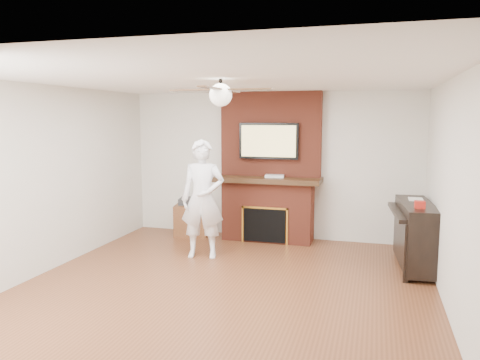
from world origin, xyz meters
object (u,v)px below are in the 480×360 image
(side_table, at_px, (192,218))
(piano, at_px, (415,233))
(person, at_px, (203,199))
(fireplace, at_px, (269,181))

(side_table, bearing_deg, piano, -25.28)
(side_table, height_order, piano, piano)
(person, bearing_deg, piano, -5.12)
(fireplace, height_order, piano, fireplace)
(fireplace, distance_m, side_table, 1.54)
(fireplace, xyz_separation_m, piano, (2.28, -0.98, -0.51))
(person, bearing_deg, side_table, 107.52)
(person, height_order, side_table, person)
(person, distance_m, side_table, 1.50)
(person, relative_size, side_table, 2.61)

